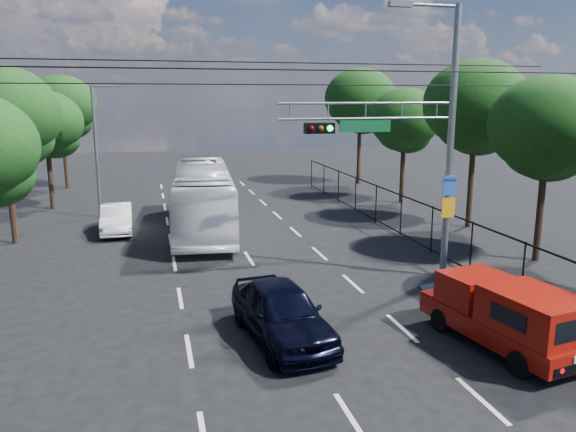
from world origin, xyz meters
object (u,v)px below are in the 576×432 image
object	(u,v)px
signal_mast	(419,133)
white_bus	(203,198)
red_pickup	(505,313)
white_van	(117,218)
navy_hatchback	(282,312)

from	to	relation	value
signal_mast	white_bus	size ratio (longest dim) A/B	0.82
red_pickup	white_van	distance (m)	19.01
navy_hatchback	white_bus	bearing A→B (deg)	86.21
navy_hatchback	white_bus	size ratio (longest dim) A/B	0.40
navy_hatchback	white_van	xyz separation A→B (m)	(-4.95, 13.98, -0.11)
red_pickup	white_bus	world-z (taller)	white_bus
signal_mast	white_bus	distance (m)	12.22
white_bus	red_pickup	bearing A→B (deg)	-63.06
signal_mast	white_van	bearing A→B (deg)	136.80
signal_mast	red_pickup	xyz separation A→B (m)	(-0.27, -5.80, -4.28)
red_pickup	signal_mast	bearing A→B (deg)	87.32
signal_mast	navy_hatchback	world-z (taller)	signal_mast
white_bus	white_van	distance (m)	4.27
signal_mast	white_van	world-z (taller)	signal_mast
red_pickup	white_bus	distance (m)	16.67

